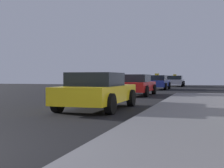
# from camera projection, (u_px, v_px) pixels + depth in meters

# --- Properties ---
(car_yellow) EXTENTS (1.95, 4.20, 1.27)m
(car_yellow) POSITION_uv_depth(u_px,v_px,m) (98.00, 91.00, 10.55)
(car_yellow) COLOR yellow
(car_yellow) RESTS_ON ground_plane
(car_red) EXTENTS (1.98, 4.27, 1.27)m
(car_red) POSITION_uv_depth(u_px,v_px,m) (136.00, 85.00, 18.59)
(car_red) COLOR red
(car_red) RESTS_ON ground_plane
(car_blue) EXTENTS (2.03, 4.49, 1.43)m
(car_blue) POSITION_uv_depth(u_px,v_px,m) (157.00, 82.00, 27.33)
(car_blue) COLOR #233899
(car_blue) RESTS_ON ground_plane
(car_silver) EXTENTS (2.06, 4.09, 1.43)m
(car_silver) POSITION_uv_depth(u_px,v_px,m) (175.00, 81.00, 35.63)
(car_silver) COLOR #B7B7BF
(car_silver) RESTS_ON ground_plane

